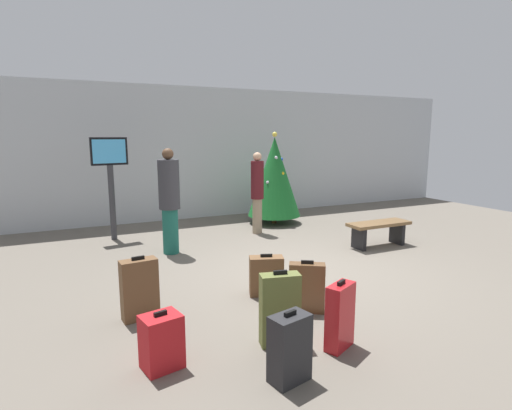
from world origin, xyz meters
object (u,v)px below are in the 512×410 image
object	(u,v)px
holiday_tree	(274,177)
traveller_0	(257,190)
suitcase_4	(307,288)
suitcase_5	(140,289)
suitcase_6	(280,309)
suitcase_1	(340,316)
waiting_bench	(379,229)
flight_info_kiosk	(110,171)
suitcase_3	(290,348)
suitcase_2	(266,276)
suitcase_0	(162,342)
traveller_1	(169,199)

from	to	relation	value
holiday_tree	traveller_0	world-z (taller)	holiday_tree
traveller_0	suitcase_4	bearing A→B (deg)	-106.92
suitcase_5	suitcase_6	world-z (taller)	suitcase_6
suitcase_1	suitcase_4	bearing A→B (deg)	79.39
suitcase_6	waiting_bench	bearing A→B (deg)	34.99
flight_info_kiosk	suitcase_3	bearing A→B (deg)	-81.80
traveller_0	suitcase_2	bearing A→B (deg)	-113.43
waiting_bench	suitcase_1	bearing A→B (deg)	-137.19
holiday_tree	waiting_bench	xyz separation A→B (m)	(0.85, -2.74, -0.80)
suitcase_0	suitcase_5	distance (m)	1.14
suitcase_1	suitcase_3	size ratio (longest dim) A/B	1.10
traveller_1	suitcase_1	size ratio (longest dim) A/B	2.67
traveller_1	suitcase_6	distance (m)	3.80
traveller_1	suitcase_4	distance (m)	3.38
flight_info_kiosk	traveller_1	bearing A→B (deg)	-60.84
suitcase_3	suitcase_4	size ratio (longest dim) A/B	1.00
suitcase_0	suitcase_4	distance (m)	1.93
traveller_0	suitcase_4	distance (m)	4.13
waiting_bench	suitcase_1	distance (m)	4.12
waiting_bench	traveller_0	size ratio (longest dim) A/B	0.72
waiting_bench	suitcase_1	world-z (taller)	suitcase_1
suitcase_3	suitcase_5	distance (m)	2.06
suitcase_2	suitcase_6	size ratio (longest dim) A/B	0.72
suitcase_1	suitcase_2	world-z (taller)	suitcase_1
suitcase_0	suitcase_3	distance (m)	1.18
holiday_tree	suitcase_6	size ratio (longest dim) A/B	2.80
traveller_0	suitcase_1	bearing A→B (deg)	-105.79
suitcase_1	suitcase_3	bearing A→B (deg)	-159.96
flight_info_kiosk	suitcase_6	world-z (taller)	flight_info_kiosk
waiting_bench	suitcase_2	xyz separation A→B (m)	(-3.06, -1.23, -0.09)
holiday_tree	suitcase_4	size ratio (longest dim) A/B	3.43
suitcase_4	suitcase_6	world-z (taller)	suitcase_6
suitcase_2	suitcase_4	world-z (taller)	suitcase_4
flight_info_kiosk	suitcase_0	bearing A→B (deg)	-91.41
flight_info_kiosk	suitcase_0	distance (m)	5.28
suitcase_3	suitcase_6	distance (m)	0.64
suitcase_3	suitcase_0	bearing A→B (deg)	144.88
suitcase_5	suitcase_6	size ratio (longest dim) A/B	0.96
suitcase_0	flight_info_kiosk	bearing A→B (deg)	88.59
flight_info_kiosk	suitcase_2	distance (m)	4.43
suitcase_0	suitcase_6	xyz separation A→B (m)	(1.19, -0.08, 0.12)
traveller_0	suitcase_5	size ratio (longest dim) A/B	2.34
suitcase_4	suitcase_5	world-z (taller)	suitcase_5
suitcase_4	traveller_1	bearing A→B (deg)	105.87
waiting_bench	suitcase_1	xyz separation A→B (m)	(-3.02, -2.80, -0.01)
holiday_tree	suitcase_3	xyz separation A→B (m)	(-2.91, -5.81, -0.84)
flight_info_kiosk	waiting_bench	xyz separation A→B (m)	(4.60, -2.76, -1.07)
suitcase_6	suitcase_4	bearing A→B (deg)	39.28
suitcase_2	suitcase_4	distance (m)	0.72
suitcase_3	suitcase_4	xyz separation A→B (m)	(0.90, 1.15, -0.00)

